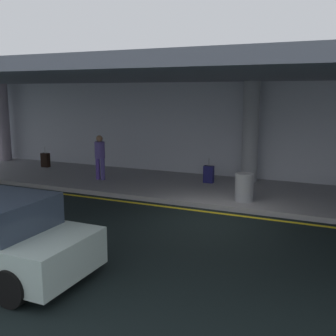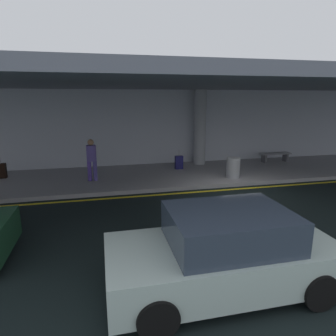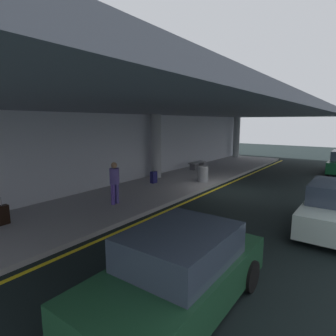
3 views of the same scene
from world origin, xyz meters
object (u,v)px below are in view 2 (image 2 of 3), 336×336
(traveler_with_luggage, at_px, (92,157))
(car_silver, at_px, (224,253))
(suitcase_upright_primary, at_px, (2,171))
(support_column_left_mid, at_px, (200,128))
(suitcase_upright_secondary, at_px, (179,162))
(trash_bin_steel, at_px, (233,168))
(bench_metal, at_px, (275,155))

(traveler_with_luggage, bearing_deg, car_silver, 5.62)
(traveler_with_luggage, relative_size, suitcase_upright_primary, 1.87)
(support_column_left_mid, height_order, suitcase_upright_primary, support_column_left_mid)
(car_silver, distance_m, suitcase_upright_primary, 10.60)
(support_column_left_mid, distance_m, suitcase_upright_secondary, 2.15)
(suitcase_upright_secondary, bearing_deg, car_silver, -84.09)
(trash_bin_steel, bearing_deg, suitcase_upright_secondary, 131.86)
(suitcase_upright_primary, xyz_separation_m, trash_bin_steel, (9.40, -2.09, 0.11))
(suitcase_upright_secondary, bearing_deg, support_column_left_mid, 48.61)
(support_column_left_mid, distance_m, suitcase_upright_primary, 9.04)
(car_silver, relative_size, bench_metal, 2.56)
(suitcase_upright_primary, bearing_deg, suitcase_upright_secondary, -26.04)
(traveler_with_luggage, distance_m, bench_metal, 9.32)
(suitcase_upright_primary, relative_size, suitcase_upright_secondary, 1.00)
(support_column_left_mid, relative_size, traveler_with_luggage, 2.17)
(car_silver, height_order, suitcase_upright_primary, car_silver)
(support_column_left_mid, distance_m, traveler_with_luggage, 5.63)
(car_silver, xyz_separation_m, suitcase_upright_secondary, (1.48, 8.57, -0.25))
(suitcase_upright_primary, relative_size, trash_bin_steel, 1.06)
(bench_metal, height_order, trash_bin_steel, trash_bin_steel)
(suitcase_upright_secondary, bearing_deg, traveler_with_luggage, -147.79)
(bench_metal, distance_m, trash_bin_steel, 4.20)
(suitcase_upright_primary, distance_m, trash_bin_steel, 9.63)
(support_column_left_mid, distance_m, car_silver, 9.88)
(suitcase_upright_primary, distance_m, suitcase_upright_secondary, 7.60)
(car_silver, xyz_separation_m, traveler_with_luggage, (-2.43, 7.41, 0.40))
(suitcase_upright_primary, bearing_deg, car_silver, -80.16)
(traveler_with_luggage, xyz_separation_m, bench_metal, (9.18, 1.52, -0.61))
(car_silver, bearing_deg, bench_metal, -129.81)
(car_silver, relative_size, suitcase_upright_primary, 4.56)
(trash_bin_steel, bearing_deg, support_column_left_mid, 100.23)
(suitcase_upright_primary, relative_size, bench_metal, 0.56)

